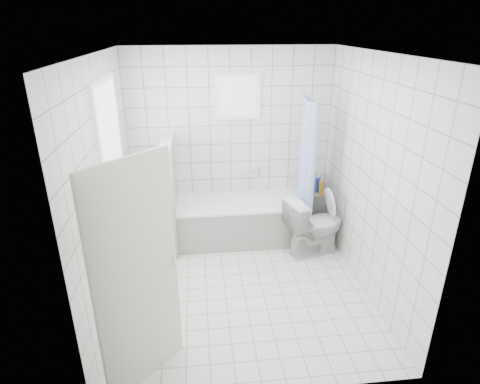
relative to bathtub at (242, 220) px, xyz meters
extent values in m
plane|color=white|center=(-0.11, -1.13, -0.29)|extent=(3.00, 3.00, 0.00)
plane|color=white|center=(-0.11, -1.13, 2.31)|extent=(3.00, 3.00, 0.00)
cube|color=white|center=(-0.11, 0.37, 1.01)|extent=(2.80, 0.02, 2.60)
cube|color=white|center=(-0.11, -2.62, 1.01)|extent=(2.80, 0.02, 2.60)
cube|color=white|center=(-1.51, -1.13, 1.01)|extent=(0.02, 3.00, 2.60)
cube|color=white|center=(1.29, -1.13, 1.01)|extent=(0.02, 3.00, 2.60)
cube|color=white|center=(-1.47, -0.83, 1.31)|extent=(0.01, 0.90, 1.40)
cube|color=white|center=(-0.01, 0.33, 1.66)|extent=(0.50, 0.01, 0.50)
cube|color=white|center=(-1.42, -0.83, 0.57)|extent=(0.18, 1.02, 0.08)
cube|color=silver|center=(-1.09, -2.32, 0.71)|extent=(0.58, 0.61, 2.00)
cube|color=white|center=(0.00, 0.00, -0.02)|extent=(1.77, 0.75, 0.55)
cube|color=white|center=(0.00, 0.00, 0.27)|extent=(1.79, 0.77, 0.03)
cube|color=white|center=(-0.96, -0.05, 0.46)|extent=(0.15, 0.85, 1.50)
cube|color=white|center=(1.11, 0.25, -0.02)|extent=(0.40, 0.24, 0.55)
imported|color=silver|center=(0.92, -0.48, 0.11)|extent=(0.87, 0.64, 0.80)
cylinder|color=silver|center=(0.84, -0.03, 1.71)|extent=(0.02, 0.80, 0.02)
cube|color=silver|center=(0.10, 0.33, 0.56)|extent=(0.18, 0.06, 0.06)
imported|color=silver|center=(-1.41, -0.73, 0.77)|extent=(0.17, 0.17, 0.31)
imported|color=#EF5CBA|center=(-1.41, -1.15, 0.78)|extent=(0.17, 0.17, 0.33)
imported|color=#CD68D0|center=(-1.41, -0.53, 0.71)|extent=(0.13, 0.13, 0.21)
imported|color=silver|center=(-1.41, -0.82, 0.70)|extent=(0.19, 0.19, 0.17)
cylinder|color=#15833C|center=(1.06, 0.19, 0.38)|extent=(0.06, 0.06, 0.24)
cylinder|color=blue|center=(1.16, 0.28, 0.37)|extent=(0.06, 0.06, 0.23)
cylinder|color=#F8501D|center=(1.05, 0.28, 0.37)|extent=(0.06, 0.06, 0.23)
cylinder|color=#FFA81A|center=(1.18, 0.16, 0.37)|extent=(0.06, 0.06, 0.22)
camera|label=1|loc=(-0.57, -5.02, 2.56)|focal=30.00mm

